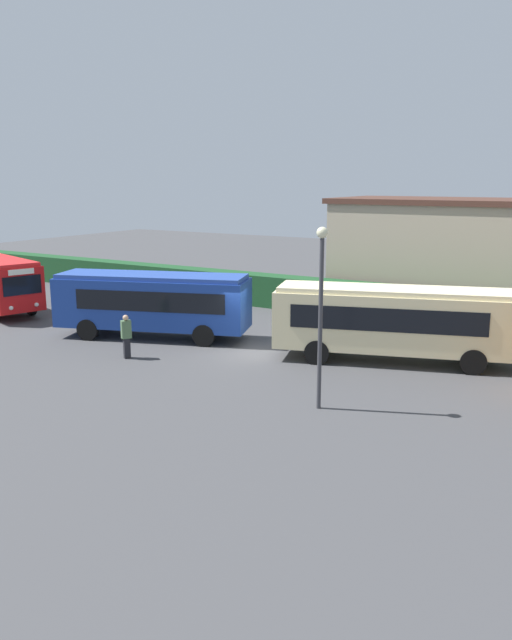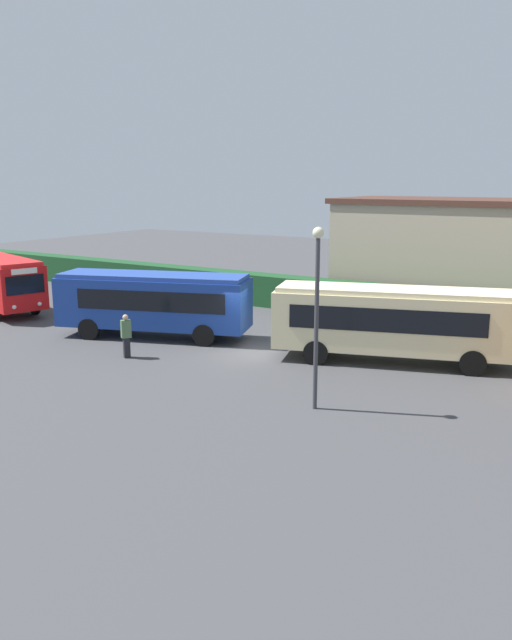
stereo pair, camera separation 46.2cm
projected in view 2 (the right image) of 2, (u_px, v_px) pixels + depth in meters
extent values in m
plane|color=#424244|center=(251.00, 351.00, 27.96)|extent=(100.49, 100.49, 0.00)
cube|color=black|center=(13.00, 272.00, 37.49)|extent=(7.01, 2.18, 0.93)
cube|color=black|center=(25.00, 285.00, 33.01)|extent=(0.62, 1.92, 0.97)
cube|color=silver|center=(24.00, 271.00, 32.86)|extent=(0.43, 1.29, 0.28)
cylinder|color=black|center=(35.00, 305.00, 35.37)|extent=(1.04, 0.56, 1.00)
sphere|color=silver|center=(40.00, 304.00, 33.66)|extent=(0.22, 0.22, 0.22)
sphere|color=silver|center=(14.00, 307.00, 32.81)|extent=(0.22, 0.22, 0.22)
cube|color=navy|center=(154.00, 302.00, 30.00)|extent=(9.27, 5.26, 2.26)
cube|color=#2747A0|center=(153.00, 276.00, 29.73)|extent=(8.95, 4.99, 0.20)
cube|color=black|center=(149.00, 301.00, 28.71)|extent=(6.62, 2.36, 0.90)
cube|color=black|center=(169.00, 292.00, 31.04)|extent=(6.62, 2.36, 0.90)
cube|color=black|center=(65.00, 293.00, 30.90)|extent=(0.70, 1.89, 0.95)
cube|color=silver|center=(64.00, 279.00, 30.76)|extent=(0.48, 1.27, 0.28)
cylinder|color=black|center=(89.00, 329.00, 29.79)|extent=(1.04, 0.60, 1.00)
cylinder|color=black|center=(110.00, 319.00, 31.91)|extent=(1.04, 0.60, 1.00)
cylinder|color=black|center=(204.00, 335.00, 28.60)|extent=(1.04, 0.60, 1.00)
cylinder|color=black|center=(218.00, 324.00, 30.72)|extent=(1.04, 0.60, 1.00)
sphere|color=silver|center=(59.00, 317.00, 30.50)|extent=(0.22, 0.22, 0.22)
sphere|color=silver|center=(73.00, 311.00, 31.77)|extent=(0.22, 0.22, 0.22)
cube|color=beige|center=(395.00, 322.00, 25.78)|extent=(9.91, 5.13, 2.30)
cube|color=#F8E8B2|center=(396.00, 291.00, 25.51)|extent=(9.58, 4.87, 0.20)
cube|color=black|center=(389.00, 309.00, 26.91)|extent=(7.20, 2.32, 0.92)
cube|color=black|center=(386.00, 321.00, 24.68)|extent=(7.20, 2.32, 0.92)
cylinder|color=black|center=(469.00, 349.00, 26.32)|extent=(1.04, 0.57, 1.00)
cylinder|color=black|center=(473.00, 363.00, 24.31)|extent=(1.04, 0.57, 1.00)
cylinder|color=black|center=(324.00, 340.00, 27.77)|extent=(1.04, 0.57, 1.00)
cylinder|color=black|center=(316.00, 352.00, 25.77)|extent=(1.04, 0.57, 1.00)
cube|color=black|center=(136.00, 318.00, 32.67)|extent=(0.38, 0.39, 0.81)
cube|color=black|center=(135.00, 303.00, 32.50)|extent=(0.51, 0.53, 0.71)
sphere|color=tan|center=(135.00, 294.00, 32.40)|extent=(0.22, 0.22, 0.22)
cube|color=black|center=(127.00, 348.00, 26.80)|extent=(0.34, 0.34, 0.85)
cube|color=#4C6B47|center=(126.00, 329.00, 26.63)|extent=(0.44, 0.48, 0.75)
sphere|color=tan|center=(125.00, 317.00, 26.52)|extent=(0.24, 0.24, 0.24)
cube|color=#1B4824|center=(340.00, 298.00, 35.34)|extent=(62.25, 1.41, 1.82)
cube|color=tan|center=(460.00, 258.00, 35.88)|extent=(13.03, 6.57, 5.94)
cube|color=#4C2D23|center=(464.00, 201.00, 35.20)|extent=(13.55, 6.84, 0.30)
cone|color=orange|center=(43.00, 285.00, 43.30)|extent=(0.36, 0.36, 0.60)
cylinder|color=#38383D|center=(316.00, 326.00, 20.33)|extent=(0.14, 0.14, 5.51)
sphere|color=beige|center=(318.00, 233.00, 19.70)|extent=(0.36, 0.36, 0.36)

